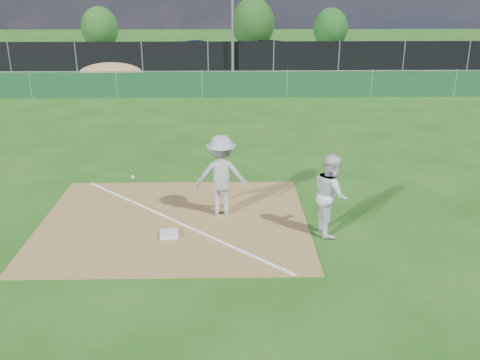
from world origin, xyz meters
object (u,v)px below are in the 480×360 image
(runner, at_px, (331,194))
(car_left, at_px, (105,52))
(tree_left, at_px, (100,28))
(tree_right, at_px, (331,28))
(car_right, at_px, (276,50))
(first_base, at_px, (169,234))
(tree_mid, at_px, (253,23))
(play_at_first, at_px, (221,175))
(car_mid, at_px, (199,51))
(light_pole, at_px, (232,3))

(runner, relative_size, car_left, 0.43)
(tree_left, xyz_separation_m, tree_right, (18.43, 0.62, -0.08))
(car_right, height_order, tree_left, tree_left)
(first_base, distance_m, tree_mid, 33.94)
(runner, xyz_separation_m, tree_left, (-12.32, 33.45, 0.88))
(tree_left, distance_m, tree_right, 18.44)
(tree_mid, bearing_deg, play_at_first, -93.75)
(play_at_first, height_order, runner, play_at_first)
(first_base, relative_size, car_right, 0.08)
(tree_right, bearing_deg, car_right, -127.39)
(first_base, relative_size, play_at_first, 0.14)
(play_at_first, bearing_deg, tree_mid, 86.25)
(runner, relative_size, car_mid, 0.43)
(light_pole, bearing_deg, play_at_first, -91.15)
(car_mid, bearing_deg, play_at_first, -163.38)
(play_at_first, relative_size, car_left, 0.66)
(first_base, xyz_separation_m, play_at_first, (1.12, 1.18, 0.90))
(runner, bearing_deg, car_left, 16.53)
(light_pole, bearing_deg, tree_left, 133.11)
(play_at_first, relative_size, car_right, 0.56)
(light_pole, xyz_separation_m, tree_left, (-10.42, 11.13, -2.23))
(play_at_first, bearing_deg, car_left, 107.75)
(car_mid, distance_m, tree_right, 12.44)
(light_pole, relative_size, car_right, 1.66)
(first_base, xyz_separation_m, tree_left, (-8.87, 33.59, 1.71))
(first_base, bearing_deg, car_mid, 91.53)
(first_base, relative_size, tree_right, 0.12)
(first_base, bearing_deg, tree_mid, 84.49)
(first_base, xyz_separation_m, car_left, (-7.08, 26.78, 0.65))
(car_right, bearing_deg, runner, 161.03)
(play_at_first, height_order, car_left, play_at_first)
(car_right, distance_m, tree_mid, 6.30)
(tree_right, bearing_deg, first_base, -105.61)
(light_pole, distance_m, tree_left, 15.41)
(play_at_first, distance_m, car_left, 26.88)
(car_mid, relative_size, tree_mid, 1.02)
(play_at_first, relative_size, car_mid, 0.65)
(runner, height_order, tree_mid, tree_mid)
(runner, bearing_deg, first_base, 87.32)
(light_pole, height_order, runner, light_pole)
(car_left, relative_size, tree_right, 1.25)
(car_left, bearing_deg, car_mid, -98.34)
(first_base, distance_m, car_mid, 27.30)
(light_pole, xyz_separation_m, tree_mid, (1.71, 11.26, -1.90))
(first_base, height_order, runner, runner)
(tree_left, bearing_deg, runner, -69.77)
(tree_right, bearing_deg, tree_mid, -175.54)
(play_at_first, bearing_deg, tree_left, 107.13)
(tree_left, xyz_separation_m, tree_mid, (12.12, 0.13, 0.33))
(car_mid, distance_m, car_right, 5.35)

